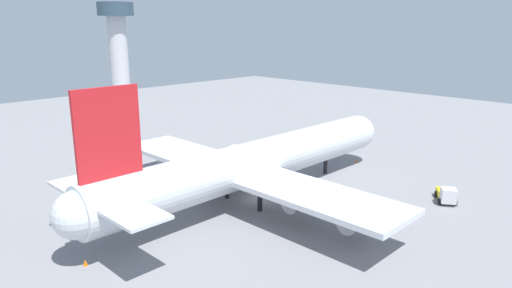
{
  "coord_description": "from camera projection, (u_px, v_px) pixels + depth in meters",
  "views": [
    {
      "loc": [
        -45.71,
        -45.25,
        25.39
      ],
      "look_at": [
        0.0,
        0.0,
        8.55
      ],
      "focal_mm": 32.16,
      "sensor_mm": 36.0,
      "label": 1
    }
  ],
  "objects": [
    {
      "name": "control_tower",
      "position": [
        118.0,
        42.0,
        151.57
      ],
      "size": [
        11.66,
        11.66,
        32.35
      ],
      "color": "silver",
      "rests_on": "ground_plane"
    },
    {
      "name": "maintenance_van",
      "position": [
        241.0,
        151.0,
        90.77
      ],
      "size": [
        3.37,
        5.29,
        1.91
      ],
      "color": "white",
      "rests_on": "ground_plane"
    },
    {
      "name": "ground_plane",
      "position": [
        256.0,
        199.0,
        68.65
      ],
      "size": [
        239.43,
        239.43,
        0.0
      ],
      "primitive_type": "plane",
      "color": "gray"
    },
    {
      "name": "cargo_airplane",
      "position": [
        255.0,
        163.0,
        67.09
      ],
      "size": [
        59.86,
        50.03,
        19.0
      ],
      "color": "silver",
      "rests_on": "ground_plane"
    },
    {
      "name": "safety_cone_tail",
      "position": [
        85.0,
        262.0,
        49.64
      ],
      "size": [
        0.52,
        0.52,
        0.75
      ],
      "primitive_type": "cone",
      "color": "orange",
      "rests_on": "ground_plane"
    },
    {
      "name": "baggage_tug",
      "position": [
        447.0,
        195.0,
        67.17
      ],
      "size": [
        5.34,
        4.48,
        2.52
      ],
      "color": "silver",
      "rests_on": "ground_plane"
    },
    {
      "name": "safety_cone_nose",
      "position": [
        357.0,
        161.0,
        86.93
      ],
      "size": [
        0.44,
        0.44,
        0.63
      ],
      "primitive_type": "cone",
      "color": "orange",
      "rests_on": "ground_plane"
    }
  ]
}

